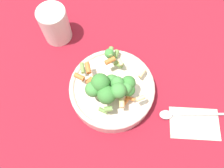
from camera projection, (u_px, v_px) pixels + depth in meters
name	position (u px, v px, depth m)	size (l,w,h in m)	color
ground_plane	(112.00, 93.00, 0.63)	(3.00, 3.00, 0.00)	maroon
bowl	(112.00, 89.00, 0.61)	(0.23, 0.23, 0.05)	beige
pasta_salad	(110.00, 86.00, 0.54)	(0.19, 0.19, 0.09)	#8CB766
cup	(55.00, 24.00, 0.66)	(0.09, 0.09, 0.11)	silver
napkin	(195.00, 123.00, 0.60)	(0.14, 0.10, 0.01)	beige
spoon	(180.00, 114.00, 0.60)	(0.18, 0.04, 0.01)	silver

